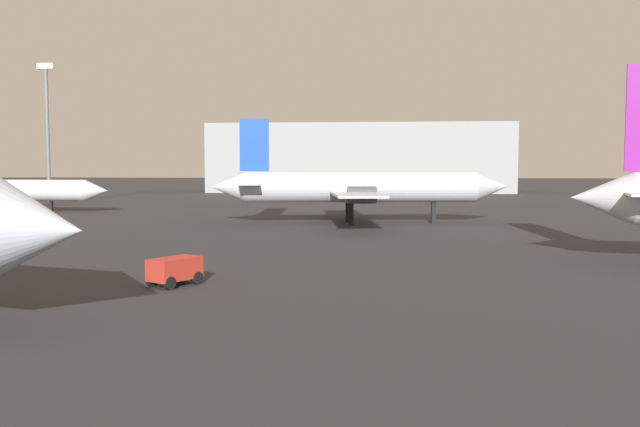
{
  "coord_description": "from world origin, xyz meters",
  "views": [
    {
      "loc": [
        -0.93,
        -6.88,
        5.54
      ],
      "look_at": [
        -4.55,
        33.46,
        2.61
      ],
      "focal_mm": 37.0,
      "sensor_mm": 36.0,
      "label": 1
    }
  ],
  "objects": [
    {
      "name": "airplane_distant",
      "position": [
        -2.94,
        56.25,
        3.55
      ],
      "size": [
        28.73,
        24.48,
        9.99
      ],
      "rotation": [
        0.0,
        0.0,
        0.14
      ],
      "color": "silver",
      "rests_on": "ground_plane"
    },
    {
      "name": "baggage_cart",
      "position": [
        -10.34,
        22.61,
        0.76
      ],
      "size": [
        2.33,
        2.73,
        1.3
      ],
      "rotation": [
        0.0,
        0.0,
        1.05
      ],
      "color": "red",
      "rests_on": "ground_plane"
    },
    {
      "name": "light_mast_left",
      "position": [
        -47.74,
        83.02,
        11.25
      ],
      "size": [
        2.4,
        0.5,
        19.96
      ],
      "color": "slate",
      "rests_on": "ground_plane"
    },
    {
      "name": "terminal_building",
      "position": [
        -5.18,
        138.35,
        7.18
      ],
      "size": [
        63.15,
        24.01,
        14.36
      ],
      "primitive_type": "cube",
      "color": "#999EA3",
      "rests_on": "ground_plane"
    }
  ]
}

